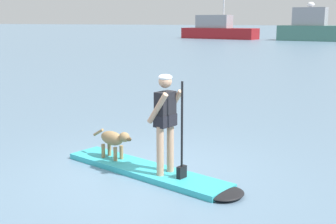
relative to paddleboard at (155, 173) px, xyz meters
name	(u,v)px	position (x,y,z in m)	size (l,w,h in m)	color
ground_plane	(145,173)	(-0.22, 0.06, -0.05)	(400.00, 400.00, 0.00)	slate
paddleboard	(155,173)	(0.00, 0.00, 0.00)	(3.64, 1.64, 0.10)	#33B2BF
person_paddler	(166,117)	(0.25, -0.07, 1.02)	(0.67, 0.57, 1.68)	tan
dog	(114,139)	(-0.97, 0.28, 0.42)	(0.98, 0.38, 0.55)	#997A51
moored_boat_far_port	(218,30)	(-15.97, 53.82, 1.19)	(11.02, 4.52, 11.99)	maroon
moored_boat_far_starboard	(313,28)	(-3.20, 52.84, 1.50)	(8.97, 4.02, 4.76)	#3F7266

